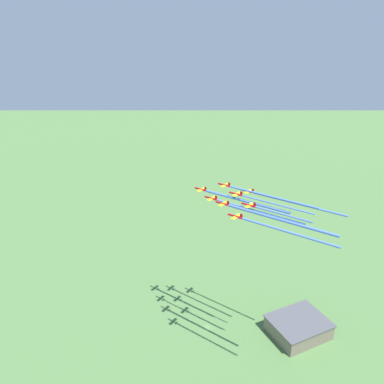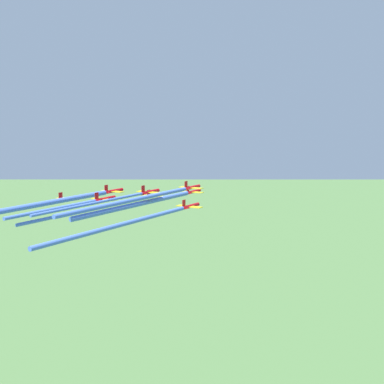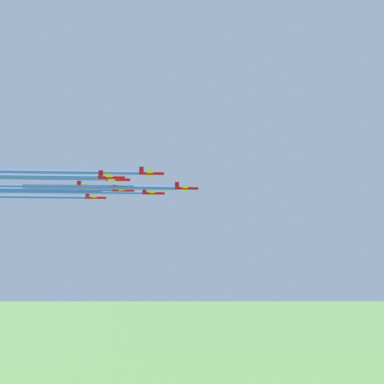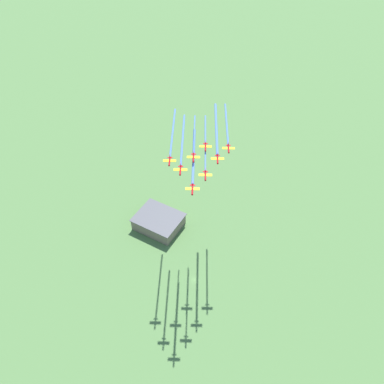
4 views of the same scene
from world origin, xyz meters
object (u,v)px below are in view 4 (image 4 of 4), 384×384
object	(u,v)px
jet_5	(170,161)
jet_1	(205,175)
hangar	(159,222)
jet_7	(205,147)
jet_0	(192,189)
jet_3	(218,159)
jet_4	(193,157)
jet_2	(180,170)
jet_6	(228,148)

from	to	relation	value
jet_5	jet_1	bearing A→B (deg)	150.46
hangar	jet_7	bearing A→B (deg)	-4.34
jet_0	jet_3	world-z (taller)	jet_3
jet_3	jet_4	bearing A→B (deg)	0.00
jet_0	jet_1	xyz separation A→B (m)	(0.50, 13.31, -0.35)
jet_3	jet_2	bearing A→B (deg)	29.54
jet_4	jet_5	bearing A→B (deg)	-0.00
jet_0	jet_7	xyz separation A→B (m)	(-10.40, 33.51, 1.67)
jet_2	jet_5	xyz separation A→B (m)	(-11.39, 6.90, -3.30)
jet_0	jet_2	bearing A→B (deg)	-59.53
jet_0	jet_1	distance (m)	13.32
jet_5	hangar	bearing A→B (deg)	-66.45
jet_1	jet_5	distance (m)	23.28
jet_2	jet_3	bearing A→B (deg)	-150.46
jet_5	jet_7	bearing A→B (deg)	-150.46
jet_2	jet_3	size ratio (longest dim) A/B	1.00
jet_1	jet_4	bearing A→B (deg)	-59.53
jet_2	jet_4	size ratio (longest dim) A/B	1.00
jet_1	jet_2	world-z (taller)	jet_2
hangar	jet_5	world-z (taller)	jet_5
jet_6	jet_7	xyz separation A→B (m)	(-11.89, -6.41, 1.04)
jet_5	jet_6	distance (m)	35.67
jet_2	jet_6	world-z (taller)	jet_2
hangar	jet_0	distance (m)	110.49
jet_0	jet_3	xyz separation A→B (m)	(0.99, 26.61, 1.96)
jet_6	jet_3	bearing A→B (deg)	59.53
jet_7	jet_1	bearing A→B (deg)	90.00
hangar	jet_3	bearing A→B (deg)	-10.76
jet_0	jet_5	xyz separation A→B (m)	(-22.78, 13.80, -0.12)
jet_3	jet_4	distance (m)	13.53
jet_2	jet_5	size ratio (longest dim) A/B	1.00
jet_1	jet_2	bearing A→B (deg)	0.00
jet_7	jet_6	bearing A→B (deg)	-180.00
jet_4	jet_3	bearing A→B (deg)	180.00
jet_7	jet_2	bearing A→B (deg)	59.53
jet_0	jet_1	size ratio (longest dim) A/B	1.00
hangar	jet_0	xyz separation A→B (m)	(51.92, -36.67, 90.38)
jet_3	jet_7	distance (m)	13.32
jet_2	jet_4	xyz separation A→B (m)	(0.50, 13.31, -0.43)
jet_3	jet_5	xyz separation A→B (m)	(-23.77, -12.81, -2.08)
jet_0	jet_3	size ratio (longest dim) A/B	1.00
hangar	jet_2	bearing A→B (deg)	-36.30
jet_2	jet_5	distance (m)	13.72
hangar	jet_2	xyz separation A→B (m)	(40.53, -29.77, 93.56)
jet_1	jet_6	xyz separation A→B (m)	(0.99, 26.61, 0.98)
jet_1	jet_7	world-z (taller)	jet_7
jet_3	jet_4	world-z (taller)	jet_4
jet_1	jet_2	size ratio (longest dim) A/B	1.00
hangar	jet_4	size ratio (longest dim) A/B	4.65
jet_1	jet_3	xyz separation A→B (m)	(0.50, 13.31, 2.30)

